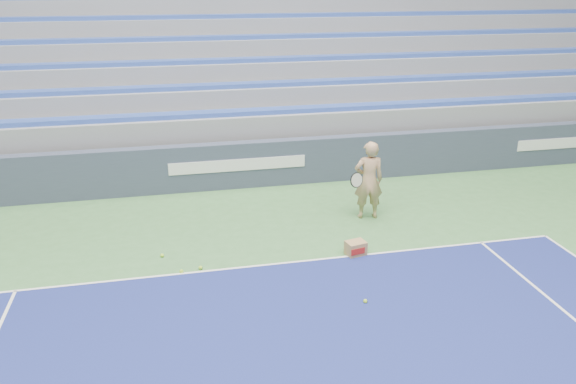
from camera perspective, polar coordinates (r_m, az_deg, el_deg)
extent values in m
cube|color=white|center=(9.89, -2.07, -7.39)|extent=(10.97, 0.05, 0.00)
cube|color=#363F53|center=(13.33, -5.18, 2.75)|extent=(30.00, 0.30, 1.10)
cube|color=white|center=(13.16, -5.10, 2.74)|extent=(3.20, 0.02, 0.28)
cube|color=white|center=(16.76, 27.16, 4.51)|extent=(3.40, 0.02, 0.28)
cube|color=gray|center=(17.68, -7.09, 7.29)|extent=(30.00, 8.50, 1.10)
cube|color=gray|center=(17.51, -7.21, 9.83)|extent=(30.00, 8.50, 0.50)
cube|color=#304FAF|center=(13.67, -5.70, 8.02)|extent=(29.60, 0.42, 0.11)
cube|color=gray|center=(17.84, -7.42, 11.67)|extent=(30.00, 7.65, 0.50)
cube|color=#304FAF|center=(14.40, -6.19, 10.70)|extent=(29.60, 0.42, 0.11)
cube|color=gray|center=(18.18, -7.62, 13.43)|extent=(30.00, 6.80, 0.50)
cube|color=#304FAF|center=(15.16, -6.63, 13.12)|extent=(29.60, 0.42, 0.11)
cube|color=gray|center=(18.54, -7.82, 15.13)|extent=(30.00, 5.95, 0.50)
cube|color=#304FAF|center=(15.94, -7.04, 15.30)|extent=(29.60, 0.42, 0.11)
cube|color=gray|center=(18.92, -8.01, 16.76)|extent=(30.00, 5.10, 0.50)
cube|color=#304FAF|center=(16.74, -7.42, 17.28)|extent=(29.60, 0.42, 0.11)
cube|color=gray|center=(19.32, -8.20, 18.32)|extent=(30.00, 4.25, 0.50)
cube|color=gray|center=(21.74, -8.71, 18.06)|extent=(31.00, 0.40, 7.30)
imported|color=tan|center=(11.59, 8.19, 1.20)|extent=(0.65, 0.47, 1.65)
cylinder|color=black|center=(11.21, 6.98, 1.25)|extent=(0.12, 0.27, 0.08)
cylinder|color=beige|center=(10.90, 6.98, 1.22)|extent=(0.29, 0.16, 0.28)
torus|color=black|center=(10.90, 6.98, 1.22)|extent=(0.31, 0.18, 0.30)
cube|color=#9E7B4C|center=(10.27, 6.89, -5.69)|extent=(0.39, 0.33, 0.26)
cube|color=#B21E19|center=(10.15, 7.13, -6.02)|extent=(0.27, 0.07, 0.12)
sphere|color=#ABE02E|center=(10.40, -12.67, -6.31)|extent=(0.07, 0.07, 0.07)
sphere|color=#ABE02E|center=(9.81, -10.77, -7.93)|extent=(0.07, 0.07, 0.07)
sphere|color=#ABE02E|center=(9.86, -8.88, -7.61)|extent=(0.07, 0.07, 0.07)
sphere|color=#ABE02E|center=(8.91, 7.86, -10.93)|extent=(0.07, 0.07, 0.07)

